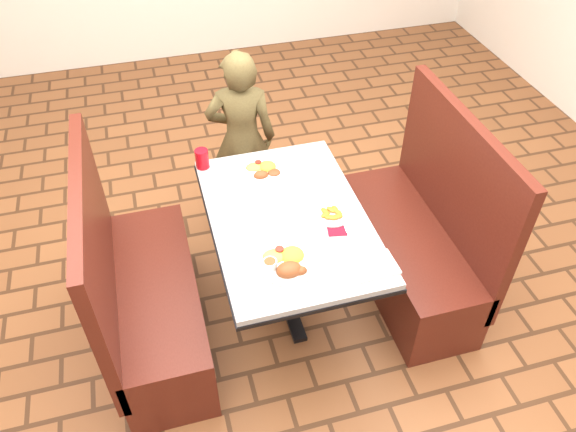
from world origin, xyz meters
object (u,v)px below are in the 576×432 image
object	(u,v)px
booth_bench_left	(147,299)
booth_bench_right	(415,243)
plantain_plate	(332,215)
far_dinner_plate	(264,169)
red_tumbler	(202,159)
near_dinner_plate	(287,261)
dining_table	(288,229)
diner_person	(242,139)

from	to	relation	value
booth_bench_left	booth_bench_right	bearing A→B (deg)	0.00
booth_bench_right	plantain_plate	size ratio (longest dim) A/B	6.62
far_dinner_plate	red_tumbler	world-z (taller)	red_tumbler
booth_bench_right	near_dinner_plate	size ratio (longest dim) A/B	4.17
booth_bench_right	near_dinner_plate	distance (m)	1.06
booth_bench_left	near_dinner_plate	bearing A→B (deg)	-25.52
far_dinner_plate	red_tumbler	distance (m)	0.36
dining_table	far_dinner_plate	distance (m)	0.42
booth_bench_right	far_dinner_plate	size ratio (longest dim) A/B	4.85
dining_table	booth_bench_right	xyz separation A→B (m)	(0.80, 0.00, -0.32)
booth_bench_right	far_dinner_plate	xyz separation A→B (m)	(-0.83, 0.40, 0.44)
booth_bench_left	near_dinner_plate	size ratio (longest dim) A/B	4.17
far_dinner_plate	dining_table	bearing A→B (deg)	-85.29
booth_bench_left	plantain_plate	bearing A→B (deg)	-3.64
booth_bench_left	red_tumbler	bearing A→B (deg)	50.93
booth_bench_right	diner_person	world-z (taller)	diner_person
booth_bench_right	plantain_plate	bearing A→B (deg)	-173.59
booth_bench_left	diner_person	bearing A→B (deg)	51.46
booth_bench_left	far_dinner_plate	bearing A→B (deg)	27.38
plantain_plate	far_dinner_plate	bearing A→B (deg)	118.85
booth_bench_right	far_dinner_plate	bearing A→B (deg)	154.49
red_tumbler	booth_bench_left	bearing A→B (deg)	-129.07
near_dinner_plate	far_dinner_plate	distance (m)	0.73
near_dinner_plate	booth_bench_right	bearing A→B (deg)	20.42
dining_table	plantain_plate	distance (m)	0.25
booth_bench_left	plantain_plate	world-z (taller)	booth_bench_left
dining_table	booth_bench_right	distance (m)	0.86
near_dinner_plate	plantain_plate	size ratio (longest dim) A/B	1.59
booth_bench_right	red_tumbler	bearing A→B (deg)	155.00
dining_table	red_tumbler	bearing A→B (deg)	123.69
far_dinner_plate	near_dinner_plate	bearing A→B (deg)	-95.17
dining_table	plantain_plate	world-z (taller)	plantain_plate
booth_bench_left	near_dinner_plate	distance (m)	0.90
plantain_plate	red_tumbler	size ratio (longest dim) A/B	1.57
far_dinner_plate	plantain_plate	xyz separation A→B (m)	(0.25, -0.46, -0.01)
diner_person	booth_bench_left	bearing A→B (deg)	62.56
far_dinner_plate	red_tumbler	size ratio (longest dim) A/B	2.15
diner_person	red_tumbler	world-z (taller)	diner_person
dining_table	diner_person	world-z (taller)	diner_person
near_dinner_plate	red_tumbler	distance (m)	0.91
booth_bench_left	booth_bench_right	xyz separation A→B (m)	(1.60, 0.00, 0.00)
diner_person	red_tumbler	xyz separation A→B (m)	(-0.31, -0.40, 0.19)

